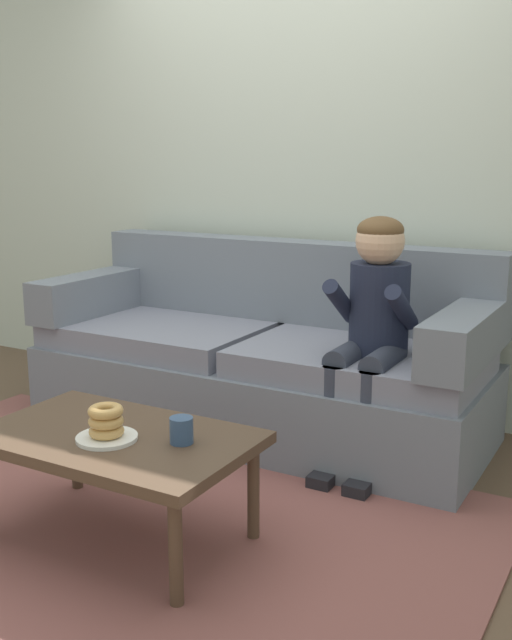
% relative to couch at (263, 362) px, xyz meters
% --- Properties ---
extents(ground, '(10.00, 10.00, 0.00)m').
position_rel_couch_xyz_m(ground, '(-0.03, -0.85, -0.34)').
color(ground, brown).
extents(wall_back, '(8.00, 0.10, 2.80)m').
position_rel_couch_xyz_m(wall_back, '(-0.03, 0.55, 1.06)').
color(wall_back, beige).
rests_on(wall_back, ground).
extents(area_rug, '(2.83, 1.67, 0.01)m').
position_rel_couch_xyz_m(area_rug, '(-0.03, -1.10, -0.33)').
color(area_rug, brown).
rests_on(area_rug, ground).
extents(couch, '(2.24, 0.90, 0.92)m').
position_rel_couch_xyz_m(couch, '(0.00, 0.00, 0.00)').
color(couch, slate).
rests_on(couch, ground).
extents(coffee_table, '(0.96, 0.59, 0.40)m').
position_rel_couch_xyz_m(coffee_table, '(0.12, -1.27, 0.03)').
color(coffee_table, '#4C3828').
rests_on(coffee_table, ground).
extents(person_child, '(0.34, 0.58, 1.10)m').
position_rel_couch_xyz_m(person_child, '(0.65, -0.20, 0.33)').
color(person_child, '#1E2338').
rests_on(person_child, ground).
extents(plate, '(0.21, 0.21, 0.01)m').
position_rel_couch_xyz_m(plate, '(0.13, -1.33, 0.07)').
color(plate, white).
rests_on(plate, coffee_table).
extents(donut, '(0.16, 0.16, 0.04)m').
position_rel_couch_xyz_m(donut, '(0.13, -1.33, 0.10)').
color(donut, tan).
rests_on(donut, plate).
extents(donut_second, '(0.17, 0.17, 0.04)m').
position_rel_couch_xyz_m(donut_second, '(0.13, -1.33, 0.14)').
color(donut_second, tan).
rests_on(donut_second, donut).
extents(donut_third, '(0.15, 0.15, 0.04)m').
position_rel_couch_xyz_m(donut_third, '(0.13, -1.33, 0.17)').
color(donut_third, tan).
rests_on(donut_third, donut_second).
extents(mug, '(0.08, 0.08, 0.09)m').
position_rel_couch_xyz_m(mug, '(0.37, -1.22, 0.11)').
color(mug, '#334C72').
rests_on(mug, coffee_table).
extents(toy_controller, '(0.23, 0.09, 0.05)m').
position_rel_couch_xyz_m(toy_controller, '(-0.62, -0.81, -0.31)').
color(toy_controller, gold).
rests_on(toy_controller, ground).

